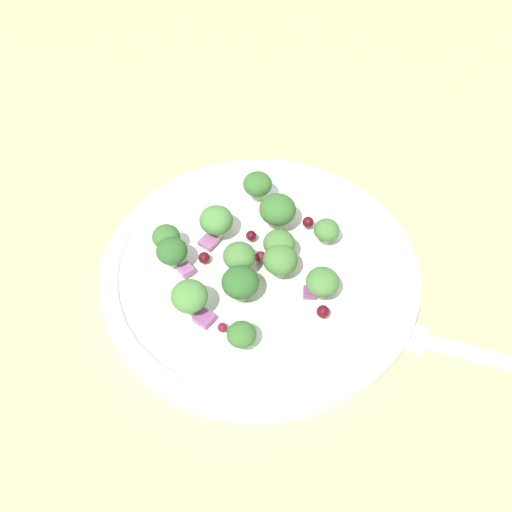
% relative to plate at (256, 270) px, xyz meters
% --- Properties ---
extents(ground_plane, '(1.80, 1.80, 0.02)m').
position_rel_plate_xyz_m(ground_plane, '(-0.03, 0.02, -0.02)').
color(ground_plane, tan).
extents(plate, '(0.26, 0.26, 0.02)m').
position_rel_plate_xyz_m(plate, '(0.00, 0.00, 0.00)').
color(plate, white).
rests_on(plate, ground_plane).
extents(dressing_pool, '(0.15, 0.15, 0.00)m').
position_rel_plate_xyz_m(dressing_pool, '(0.00, 0.00, 0.00)').
color(dressing_pool, white).
rests_on(dressing_pool, plate).
extents(broccoli_floret_0, '(0.02, 0.02, 0.02)m').
position_rel_plate_xyz_m(broccoli_floret_0, '(0.07, 0.01, 0.02)').
color(broccoli_floret_0, '#9EC684').
rests_on(broccoli_floret_0, plate).
extents(broccoli_floret_1, '(0.03, 0.03, 0.03)m').
position_rel_plate_xyz_m(broccoli_floret_1, '(0.05, 0.05, 0.03)').
color(broccoli_floret_1, '#ADD18E').
rests_on(broccoli_floret_1, plate).
extents(broccoli_floret_2, '(0.02, 0.02, 0.02)m').
position_rel_plate_xyz_m(broccoli_floret_2, '(-0.05, -0.03, 0.02)').
color(broccoli_floret_2, '#8EB77A').
rests_on(broccoli_floret_2, plate).
extents(broccoli_floret_3, '(0.03, 0.03, 0.03)m').
position_rel_plate_xyz_m(broccoli_floret_3, '(0.04, -0.03, 0.02)').
color(broccoli_floret_3, '#ADD18E').
rests_on(broccoli_floret_3, plate).
extents(broccoli_floret_4, '(0.03, 0.03, 0.03)m').
position_rel_plate_xyz_m(broccoli_floret_4, '(0.02, 0.01, 0.03)').
color(broccoli_floret_4, '#8EB77A').
rests_on(broccoli_floret_4, plate).
extents(broccoli_floret_5, '(0.03, 0.03, 0.03)m').
position_rel_plate_xyz_m(broccoli_floret_5, '(0.01, 0.03, 0.02)').
color(broccoli_floret_5, '#8EB77A').
rests_on(broccoli_floret_5, plate).
extents(broccoli_floret_6, '(0.02, 0.02, 0.02)m').
position_rel_plate_xyz_m(broccoli_floret_6, '(0.01, 0.07, 0.02)').
color(broccoli_floret_6, '#ADD18E').
rests_on(broccoli_floret_6, plate).
extents(broccoli_floret_7, '(0.03, 0.03, 0.03)m').
position_rel_plate_xyz_m(broccoli_floret_7, '(-0.02, 0.01, 0.02)').
color(broccoli_floret_7, '#8EB77A').
rests_on(broccoli_floret_7, plate).
extents(broccoli_floret_8, '(0.03, 0.03, 0.03)m').
position_rel_plate_xyz_m(broccoli_floret_8, '(-0.01, -0.04, 0.03)').
color(broccoli_floret_8, '#8EB77A').
rests_on(broccoli_floret_8, plate).
extents(broccoli_floret_9, '(0.02, 0.02, 0.02)m').
position_rel_plate_xyz_m(broccoli_floret_9, '(0.08, -0.01, 0.02)').
color(broccoli_floret_9, '#9EC684').
rests_on(broccoli_floret_9, plate).
extents(broccoli_floret_10, '(0.02, 0.02, 0.03)m').
position_rel_plate_xyz_m(broccoli_floret_10, '(0.01, -0.07, 0.02)').
color(broccoli_floret_10, '#8EB77A').
rests_on(broccoli_floret_10, plate).
extents(broccoli_floret_11, '(0.03, 0.03, 0.03)m').
position_rel_plate_xyz_m(broccoli_floret_11, '(-0.01, -0.01, 0.02)').
color(broccoli_floret_11, '#ADD18E').
rests_on(broccoli_floret_11, plate).
extents(broccoli_floret_12, '(0.03, 0.03, 0.03)m').
position_rel_plate_xyz_m(broccoli_floret_12, '(-0.05, 0.03, 0.02)').
color(broccoli_floret_12, '#8EB77A').
rests_on(broccoli_floret_12, plate).
extents(cranberry_0, '(0.01, 0.01, 0.01)m').
position_rel_plate_xyz_m(cranberry_0, '(-0.00, -0.00, 0.01)').
color(cranberry_0, maroon).
rests_on(cranberry_0, plate).
extents(cranberry_1, '(0.01, 0.01, 0.01)m').
position_rel_plate_xyz_m(cranberry_1, '(0.01, -0.03, 0.01)').
color(cranberry_1, '#4C0A14').
rests_on(cranberry_1, plate).
extents(cranberry_2, '(0.01, 0.01, 0.01)m').
position_rel_plate_xyz_m(cranberry_2, '(0.04, 0.00, 0.01)').
color(cranberry_2, '#4C0A14').
rests_on(cranberry_2, plate).
extents(cranberry_3, '(0.01, 0.01, 0.01)m').
position_rel_plate_xyz_m(cranberry_3, '(-0.05, 0.04, 0.01)').
color(cranberry_3, '#4C0A14').
rests_on(cranberry_3, plate).
extents(cranberry_4, '(0.01, 0.01, 0.01)m').
position_rel_plate_xyz_m(cranberry_4, '(-0.02, -0.02, 0.01)').
color(cranberry_4, maroon).
rests_on(cranberry_4, plate).
extents(cranberry_5, '(0.01, 0.01, 0.01)m').
position_rel_plate_xyz_m(cranberry_5, '(-0.04, -0.04, 0.01)').
color(cranberry_5, '#4C0A14').
rests_on(cranberry_5, plate).
extents(cranberry_6, '(0.01, 0.01, 0.01)m').
position_rel_plate_xyz_m(cranberry_6, '(0.02, 0.06, 0.01)').
color(cranberry_6, maroon).
rests_on(cranberry_6, plate).
extents(onion_bit_0, '(0.01, 0.01, 0.01)m').
position_rel_plate_xyz_m(onion_bit_0, '(0.06, 0.01, 0.01)').
color(onion_bit_0, '#A35B93').
rests_on(onion_bit_0, plate).
extents(onion_bit_1, '(0.02, 0.02, 0.01)m').
position_rel_plate_xyz_m(onion_bit_1, '(0.04, 0.06, 0.01)').
color(onion_bit_1, '#934C84').
rests_on(onion_bit_1, plate).
extents(onion_bit_2, '(0.01, 0.01, 0.01)m').
position_rel_plate_xyz_m(onion_bit_2, '(-0.04, 0.02, 0.01)').
color(onion_bit_2, '#843D75').
rests_on(onion_bit_2, plate).
extents(onion_bit_3, '(0.02, 0.02, 0.00)m').
position_rel_plate_xyz_m(onion_bit_3, '(0.04, -0.02, 0.01)').
color(onion_bit_3, '#A35B93').
rests_on(onion_bit_3, plate).
extents(fork, '(0.19, 0.06, 0.01)m').
position_rel_plate_xyz_m(fork, '(-0.17, 0.06, -0.01)').
color(fork, silver).
rests_on(fork, ground_plane).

